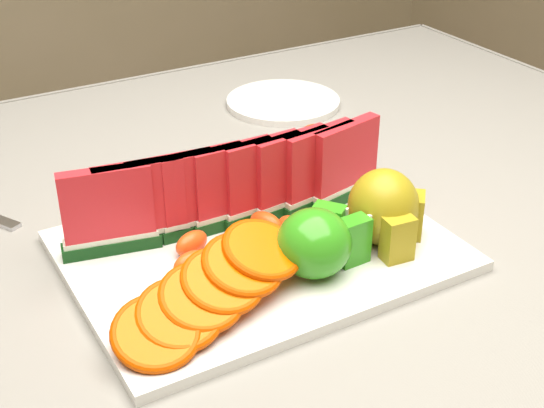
{
  "coord_description": "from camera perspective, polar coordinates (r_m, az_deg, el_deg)",
  "views": [
    {
      "loc": [
        -0.29,
        -0.69,
        1.21
      ],
      "look_at": [
        0.06,
        -0.07,
        0.81
      ],
      "focal_mm": 50.0,
      "sensor_mm": 36.0,
      "label": 1
    }
  ],
  "objects": [
    {
      "name": "platter",
      "position": [
        0.83,
        -1.01,
        -3.52
      ],
      "size": [
        0.4,
        0.3,
        0.01
      ],
      "color": "silver",
      "rests_on": "tablecloth"
    },
    {
      "name": "pear_cluster",
      "position": [
        0.82,
        8.57,
        -0.42
      ],
      "size": [
        0.1,
        0.1,
        0.09
      ],
      "color": "#B08419",
      "rests_on": "platter"
    },
    {
      "name": "table",
      "position": [
        0.93,
        -5.57,
        -7.44
      ],
      "size": [
        1.4,
        0.9,
        0.75
      ],
      "color": "#46291E",
      "rests_on": "ground"
    },
    {
      "name": "watermelon_row",
      "position": [
        0.84,
        -2.9,
        1.25
      ],
      "size": [
        0.39,
        0.07,
        0.1
      ],
      "color": "#134111",
      "rests_on": "platter"
    },
    {
      "name": "tablecloth",
      "position": [
        0.9,
        -5.76,
        -4.25
      ],
      "size": [
        1.53,
        1.03,
        0.2
      ],
      "color": "gray",
      "rests_on": "table"
    },
    {
      "name": "orange_fan_back",
      "position": [
        0.91,
        -3.01,
        2.05
      ],
      "size": [
        0.39,
        0.12,
        0.05
      ],
      "color": "#DE5600",
      "rests_on": "platter"
    },
    {
      "name": "side_plate",
      "position": [
        1.21,
        0.85,
        7.7
      ],
      "size": [
        0.2,
        0.2,
        0.01
      ],
      "color": "silver",
      "rests_on": "tablecloth"
    },
    {
      "name": "orange_fan_front",
      "position": [
        0.71,
        -4.54,
        -6.38
      ],
      "size": [
        0.23,
        0.14,
        0.06
      ],
      "color": "#DE5600",
      "rests_on": "platter"
    },
    {
      "name": "apple_cluster",
      "position": [
        0.77,
        3.54,
        -2.85
      ],
      "size": [
        0.12,
        0.1,
        0.07
      ],
      "color": "#3B7E1A",
      "rests_on": "platter"
    },
    {
      "name": "tangerine_segments",
      "position": [
        0.82,
        -1.08,
        -2.39
      ],
      "size": [
        0.21,
        0.07,
        0.03
      ],
      "color": "orange",
      "rests_on": "platter"
    }
  ]
}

